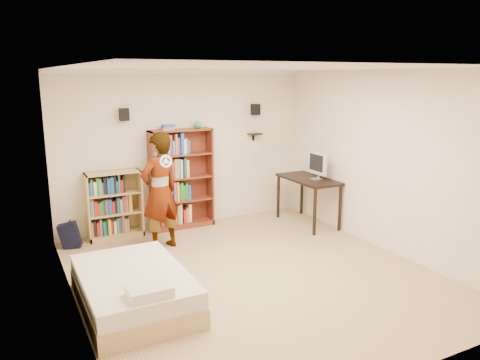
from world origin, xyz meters
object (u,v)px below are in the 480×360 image
object	(u,v)px
tall_bookshelf	(182,179)
low_bookshelf	(114,205)
daybed	(133,285)
computer_desk	(308,201)
person	(160,192)

from	to	relation	value
tall_bookshelf	low_bookshelf	world-z (taller)	tall_bookshelf
tall_bookshelf	daybed	size ratio (longest dim) A/B	0.97
tall_bookshelf	low_bookshelf	size ratio (longest dim) A/B	1.56
computer_desk	daybed	world-z (taller)	computer_desk
tall_bookshelf	person	bearing A→B (deg)	-128.02
computer_desk	tall_bookshelf	bearing A→B (deg)	157.47
low_bookshelf	person	bearing A→B (deg)	-58.28
person	low_bookshelf	bearing A→B (deg)	-77.75
daybed	tall_bookshelf	bearing A→B (deg)	58.41
person	daybed	bearing A→B (deg)	42.64
low_bookshelf	daybed	bearing A→B (deg)	-98.01
low_bookshelf	computer_desk	world-z (taller)	low_bookshelf
computer_desk	daybed	bearing A→B (deg)	-155.62
tall_bookshelf	low_bookshelf	xyz separation A→B (m)	(-1.17, -0.01, -0.31)
low_bookshelf	tall_bookshelf	bearing A→B (deg)	0.33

